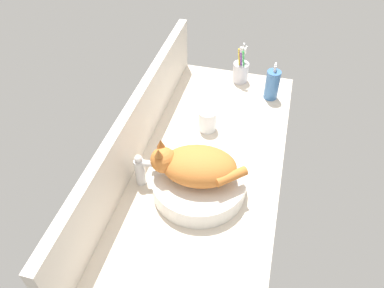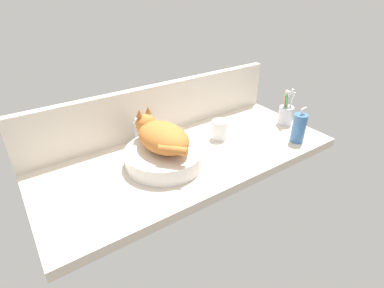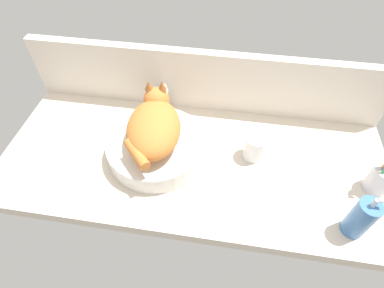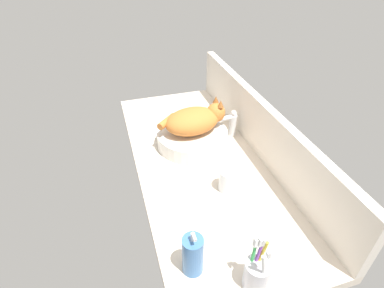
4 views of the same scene
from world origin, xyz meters
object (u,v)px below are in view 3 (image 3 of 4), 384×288
(soap_dispenser, at_px, (361,218))
(faucet, at_px, (164,100))
(cat, at_px, (154,125))
(water_glass, at_px, (254,148))
(sink_basin, at_px, (156,147))
(toothbrush_cup, at_px, (381,178))

(soap_dispenser, bearing_deg, faucet, 148.60)
(cat, bearing_deg, soap_dispenser, -17.95)
(cat, relative_size, water_glass, 3.55)
(soap_dispenser, bearing_deg, cat, 162.05)
(sink_basin, xyz_separation_m, soap_dispenser, (0.61, -0.19, 0.03))
(faucet, relative_size, water_glass, 1.49)
(faucet, height_order, water_glass, faucet)
(sink_basin, xyz_separation_m, faucet, (-0.02, 0.20, 0.04))
(sink_basin, height_order, faucet, faucet)
(cat, relative_size, faucet, 2.38)
(soap_dispenser, relative_size, water_glass, 1.86)
(sink_basin, distance_m, faucet, 0.20)
(water_glass, bearing_deg, soap_dispenser, -38.97)
(faucet, bearing_deg, toothbrush_cup, -17.41)
(soap_dispenser, height_order, water_glass, soap_dispenser)
(cat, relative_size, toothbrush_cup, 1.73)
(soap_dispenser, xyz_separation_m, water_glass, (-0.28, 0.23, -0.03))
(cat, xyz_separation_m, toothbrush_cup, (0.71, -0.04, -0.07))
(sink_basin, xyz_separation_m, toothbrush_cup, (0.71, -0.03, 0.02))
(soap_dispenser, bearing_deg, toothbrush_cup, 58.47)
(cat, distance_m, water_glass, 0.34)
(faucet, bearing_deg, soap_dispenser, -31.40)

